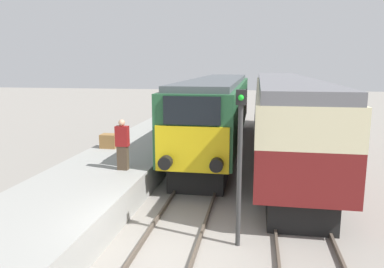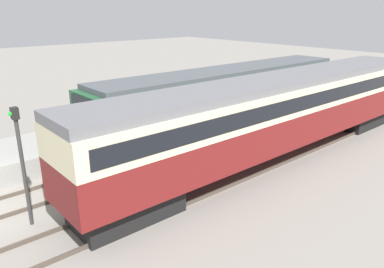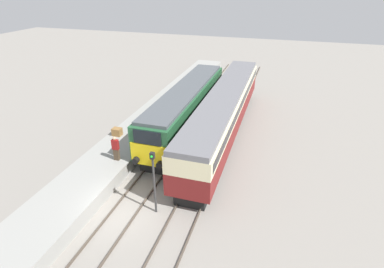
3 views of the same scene
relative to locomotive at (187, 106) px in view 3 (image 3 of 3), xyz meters
The scene contains 9 objects.
ground_plane 11.96m from the locomotive, 90.00° to the right, with size 120.00×120.00×0.00m, color gray.
platform_left 5.28m from the locomotive, 131.28° to the right, with size 3.50×50.00×0.95m.
rails_near_track 7.08m from the locomotive, 90.00° to the right, with size 1.51×60.00×0.14m.
rails_far_track 7.85m from the locomotive, 63.30° to the right, with size 1.50×60.00×0.14m.
locomotive is the anchor object (origin of this frame).
passenger_carriage 3.41m from the locomotive, ahead, with size 2.75×20.55×3.90m.
person_on_platform 8.26m from the locomotive, 107.17° to the right, with size 0.44×0.26×1.76m.
signal_post 11.03m from the locomotive, 81.13° to the right, with size 0.24×0.28×3.96m.
luggage_crate 6.38m from the locomotive, 132.30° to the right, with size 0.70×0.56×0.60m.
Camera 3 is at (7.60, -11.19, 11.91)m, focal length 28.00 mm.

